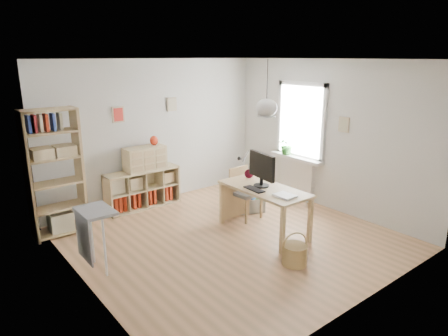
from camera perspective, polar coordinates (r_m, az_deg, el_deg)
ground at (r=6.35m, az=0.99°, el=-9.90°), size 4.50×4.50×0.00m
room_shell at (r=6.02m, az=6.09°, el=8.55°), size 4.50×4.50×4.50m
window_unit at (r=7.81m, az=10.99°, el=6.65°), size 0.07×1.16×1.46m
radiator at (r=8.04m, az=10.41°, el=-1.49°), size 0.10×0.80×0.80m
windowsill at (r=7.89m, az=10.32°, el=1.43°), size 0.22×1.20×0.06m
desk at (r=6.33m, az=5.74°, el=-3.61°), size 0.70×1.50×0.75m
cube_shelf at (r=7.63m, az=-11.78°, el=-3.31°), size 1.40×0.38×0.72m
tall_bookshelf at (r=6.63m, az=-23.15°, el=-0.04°), size 0.80×0.38×2.00m
side_table at (r=5.44m, az=-18.45°, el=-7.58°), size 0.40×0.55×0.85m
chair at (r=6.94m, az=2.86°, el=-3.09°), size 0.46×0.46×0.89m
wicker_basket at (r=5.62m, az=10.06°, el=-11.97°), size 0.34×0.34×0.48m
storage_chest at (r=7.37m, az=3.48°, el=-4.66°), size 0.70×0.73×0.55m
monitor at (r=6.28m, az=5.42°, el=0.02°), size 0.25×0.62×0.54m
keyboard at (r=6.19m, az=4.34°, el=-3.04°), size 0.17×0.39×0.02m
task_lamp at (r=6.64m, az=2.99°, el=0.79°), size 0.39×0.15×0.42m
yarn_ball at (r=6.74m, az=3.59°, el=-0.83°), size 0.15×0.15×0.15m
paper_tray at (r=5.94m, az=8.69°, el=-3.93°), size 0.24×0.30×0.03m
drawer_chest at (r=7.46m, az=-11.25°, el=1.37°), size 0.75×0.35×0.43m
red_vase at (r=7.48m, az=-9.97°, el=3.88°), size 0.15×0.15×0.18m
potted_plant at (r=7.99m, az=8.93°, el=3.28°), size 0.39×0.36×0.37m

